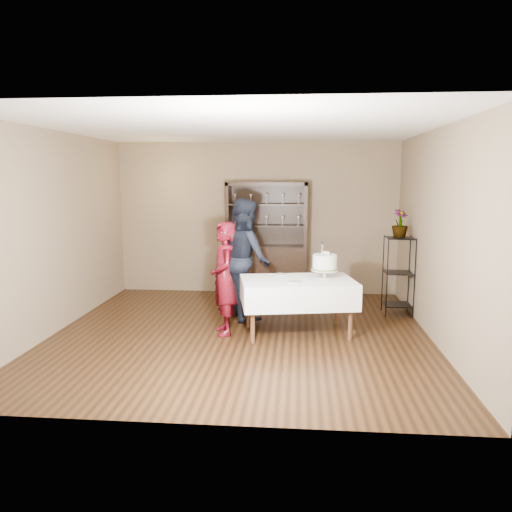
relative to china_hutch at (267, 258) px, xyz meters
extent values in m
plane|color=black|center=(-0.20, -2.25, -0.66)|extent=(5.00, 5.00, 0.00)
plane|color=white|center=(-0.20, -2.25, 2.04)|extent=(5.00, 5.00, 0.00)
cube|color=#77684C|center=(-0.20, 0.25, 0.69)|extent=(5.00, 0.02, 2.70)
cube|color=#77684C|center=(-2.70, -2.25, 0.69)|extent=(0.02, 5.00, 2.70)
cube|color=#77684C|center=(2.30, -2.25, 0.69)|extent=(0.02, 5.00, 2.70)
cube|color=black|center=(0.00, -0.01, -0.21)|extent=(1.40, 0.48, 0.90)
cube|color=black|center=(0.00, 0.21, 0.79)|extent=(1.40, 0.03, 1.10)
cube|color=black|center=(0.00, -0.01, 1.31)|extent=(1.40, 0.48, 0.06)
cube|color=black|center=(0.00, -0.01, 0.59)|extent=(1.28, 0.42, 0.02)
cube|color=black|center=(0.00, -0.01, 0.96)|extent=(1.28, 0.42, 0.02)
cylinder|color=black|center=(1.88, -1.25, -0.06)|extent=(0.02, 0.02, 1.20)
cylinder|color=black|center=(2.28, -1.25, -0.06)|extent=(0.02, 0.02, 1.20)
cylinder|color=black|center=(1.88, -0.85, -0.06)|extent=(0.02, 0.02, 1.20)
cylinder|color=black|center=(2.28, -0.85, -0.06)|extent=(0.02, 0.02, 1.20)
cube|color=black|center=(2.08, -1.05, -0.51)|extent=(0.40, 0.40, 0.02)
cube|color=black|center=(2.08, -1.05, -0.01)|extent=(0.40, 0.40, 0.01)
cube|color=black|center=(2.08, -1.05, 0.52)|extent=(0.40, 0.40, 0.02)
cube|color=white|center=(0.56, -2.15, -0.10)|extent=(1.62, 1.17, 0.34)
cylinder|color=#53321E|center=(0.00, -2.61, -0.31)|extent=(0.06, 0.06, 0.70)
cylinder|color=#53321E|center=(1.24, -2.38, -0.31)|extent=(0.06, 0.06, 0.70)
cylinder|color=#53321E|center=(-0.13, -1.92, -0.31)|extent=(0.06, 0.06, 0.70)
cylinder|color=#53321E|center=(1.11, -1.70, -0.31)|extent=(0.06, 0.06, 0.70)
imported|color=#340408|center=(-0.42, -2.24, 0.09)|extent=(0.52, 0.64, 1.51)
imported|color=black|center=(-0.22, -1.41, 0.23)|extent=(1.00, 1.08, 1.79)
cylinder|color=beige|center=(0.92, -2.01, 0.08)|extent=(0.20, 0.20, 0.01)
cylinder|color=beige|center=(0.92, -2.01, 0.13)|extent=(0.05, 0.05, 0.10)
cylinder|color=beige|center=(0.92, -2.01, 0.18)|extent=(0.36, 0.36, 0.02)
cylinder|color=#4E6D34|center=(0.92, -2.01, 0.20)|extent=(0.35, 0.35, 0.02)
cylinder|color=white|center=(0.92, -2.01, 0.29)|extent=(0.39, 0.39, 0.20)
sphere|color=#5D7DC7|center=(0.95, -2.01, 0.41)|extent=(0.02, 0.02, 0.02)
cube|color=white|center=(0.88, -2.03, 0.46)|extent=(0.02, 0.02, 0.14)
cube|color=black|center=(0.88, -2.03, 0.55)|extent=(0.02, 0.02, 0.05)
cylinder|color=beige|center=(0.52, -2.35, 0.08)|extent=(0.21, 0.21, 0.01)
cylinder|color=beige|center=(0.33, -1.86, 0.08)|extent=(0.19, 0.19, 0.01)
imported|color=#4E6D34|center=(2.08, -1.02, 0.73)|extent=(0.33, 0.33, 0.42)
camera|label=1|loc=(0.58, -8.66, 1.42)|focal=35.00mm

